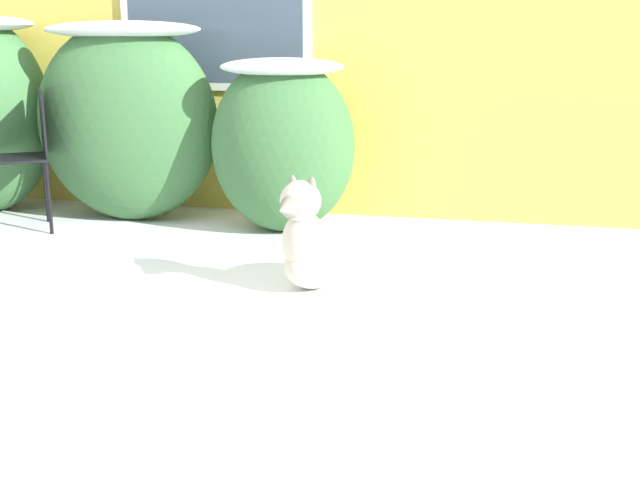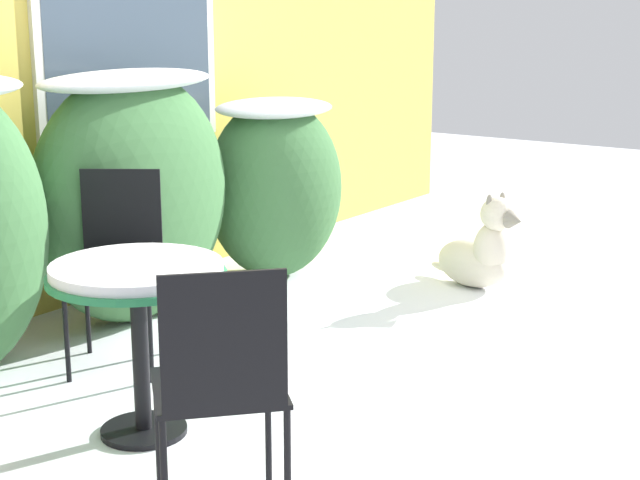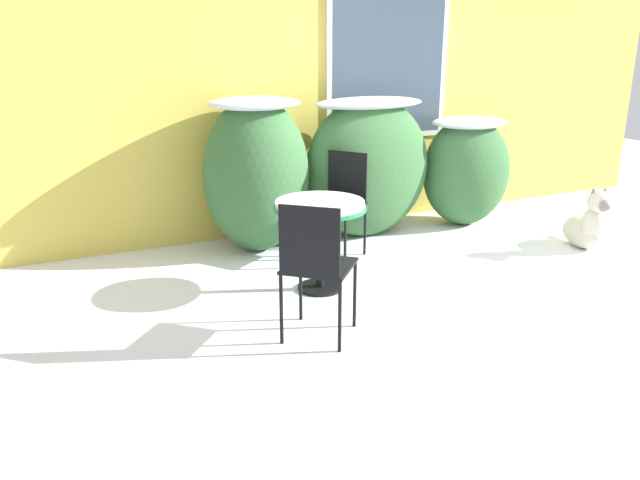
% 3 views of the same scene
% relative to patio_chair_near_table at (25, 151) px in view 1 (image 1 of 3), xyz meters
% --- Properties ---
extents(ground_plane, '(16.00, 16.00, 0.00)m').
position_rel_patio_chair_near_table_xyz_m(ground_plane, '(0.83, -1.22, -0.55)').
color(ground_plane, white).
extents(shrub_middle, '(1.36, 0.66, 1.40)m').
position_rel_patio_chair_near_table_xyz_m(shrub_middle, '(0.54, 0.44, 0.19)').
color(shrub_middle, '#386638').
rests_on(shrub_middle, ground_plane).
extents(shrub_right, '(0.97, 0.81, 1.16)m').
position_rel_patio_chair_near_table_xyz_m(shrub_right, '(1.71, 0.36, 0.07)').
color(shrub_right, '#386638').
rests_on(shrub_right, ground_plane).
extents(patio_chair_near_table, '(0.60, 0.60, 0.96)m').
position_rel_patio_chair_near_table_xyz_m(patio_chair_near_table, '(0.00, 0.00, 0.00)').
color(patio_chair_near_table, black).
rests_on(patio_chair_near_table, ground_plane).
extents(dog, '(0.45, 0.75, 0.63)m').
position_rel_patio_chair_near_table_xyz_m(dog, '(2.23, -0.86, -0.32)').
color(dog, beige).
rests_on(dog, ground_plane).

